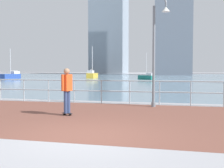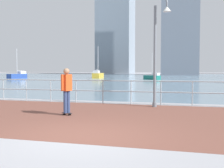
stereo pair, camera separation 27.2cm
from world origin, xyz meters
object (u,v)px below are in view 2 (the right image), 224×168
Objects in this scene: skateboarder at (67,87)px; sailboat_navy at (152,77)px; sailboat_blue at (18,76)px; sailboat_ivory at (98,75)px; lamppost at (159,44)px.

sailboat_navy reaches higher than skateboarder.
skateboarder is 44.57m from sailboat_blue.
sailboat_navy is at bearing -25.69° from sailboat_ivory.
sailboat_blue is 0.89× the size of sailboat_ivory.
sailboat_ivory is at bearing 154.31° from sailboat_navy.
skateboarder is at bearing -88.02° from sailboat_navy.
sailboat_navy is at bearing 91.98° from skateboarder.
sailboat_ivory is (13.58, 6.21, 0.07)m from sailboat_blue.
skateboarder is 37.01m from sailboat_navy.
skateboarder is 0.28× the size of sailboat_ivory.
lamppost reaches higher than sailboat_navy.
sailboat_navy is (-4.26, 33.92, -2.36)m from lamppost.
lamppost is 2.95× the size of skateboarder.
sailboat_navy is at bearing 97.15° from lamppost.
lamppost is at bearing 45.76° from skateboarder.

